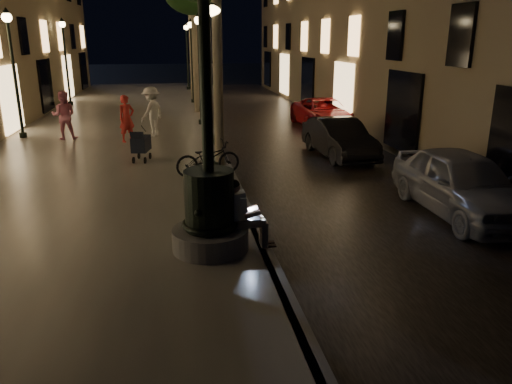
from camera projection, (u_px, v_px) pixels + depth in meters
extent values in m
plane|color=black|center=(210.00, 132.00, 21.70)|extent=(120.00, 120.00, 0.00)
cube|color=black|center=(278.00, 130.00, 22.17)|extent=(6.00, 45.00, 0.02)
cube|color=slate|center=(116.00, 133.00, 21.05)|extent=(8.00, 45.00, 0.20)
cube|color=#59595B|center=(210.00, 130.00, 21.67)|extent=(0.25, 45.00, 0.20)
cylinder|color=#59595B|center=(211.00, 239.00, 9.18)|extent=(1.40, 1.40, 0.40)
cylinder|color=black|center=(209.00, 200.00, 8.96)|extent=(0.90, 0.90, 1.10)
torus|color=black|center=(210.00, 224.00, 9.09)|extent=(1.04, 1.04, 0.10)
torus|color=black|center=(209.00, 179.00, 8.84)|extent=(0.89, 0.89, 0.09)
cylinder|color=black|center=(206.00, 78.00, 8.32)|extent=(0.20, 0.20, 3.20)
cube|color=tan|center=(240.00, 222.00, 9.18)|extent=(0.35, 0.23, 0.17)
cube|color=silver|center=(237.00, 206.00, 9.08)|extent=(0.43, 0.25, 0.55)
sphere|color=tan|center=(235.00, 187.00, 8.97)|extent=(0.20, 0.20, 0.20)
sphere|color=black|center=(234.00, 185.00, 8.95)|extent=(0.20, 0.20, 0.20)
cube|color=tan|center=(253.00, 223.00, 9.14)|extent=(0.44, 0.13, 0.14)
cube|color=tan|center=(252.00, 220.00, 9.30)|extent=(0.44, 0.13, 0.14)
cube|color=tan|center=(264.00, 235.00, 9.24)|extent=(0.13, 0.12, 0.49)
cube|color=tan|center=(263.00, 232.00, 9.41)|extent=(0.13, 0.12, 0.49)
cube|color=black|center=(269.00, 246.00, 9.33)|extent=(0.25, 0.10, 0.03)
cube|color=black|center=(268.00, 242.00, 9.49)|extent=(0.25, 0.10, 0.03)
cube|color=black|center=(253.00, 218.00, 9.20)|extent=(0.23, 0.32, 0.02)
cube|color=black|center=(245.00, 213.00, 9.14)|extent=(0.08, 0.32, 0.21)
cube|color=#B2CFFF|center=(246.00, 213.00, 9.15)|extent=(0.06, 0.29, 0.18)
cylinder|color=#6B604C|center=(218.00, 83.00, 14.27)|extent=(0.28, 0.28, 5.00)
cylinder|color=#6B604C|center=(205.00, 69.00, 19.92)|extent=(0.28, 0.28, 5.10)
cylinder|color=#6B604C|center=(195.00, 64.00, 25.58)|extent=(0.28, 0.28, 4.90)
cylinder|color=#6B604C|center=(192.00, 57.00, 31.20)|extent=(0.28, 0.28, 5.20)
cylinder|color=black|center=(218.00, 164.00, 14.97)|extent=(0.28, 0.28, 0.20)
cylinder|color=black|center=(217.00, 94.00, 14.35)|extent=(0.12, 0.12, 4.40)
sphere|color=#FFD88C|center=(215.00, 11.00, 13.68)|extent=(0.36, 0.36, 0.36)
cone|color=black|center=(214.00, 1.00, 13.61)|extent=(0.30, 0.30, 0.22)
cylinder|color=black|center=(202.00, 122.00, 22.51)|extent=(0.28, 0.28, 0.20)
cylinder|color=black|center=(200.00, 74.00, 21.89)|extent=(0.12, 0.12, 4.40)
sphere|color=#FFD88C|center=(198.00, 20.00, 21.22)|extent=(0.36, 0.36, 0.36)
cone|color=black|center=(198.00, 14.00, 21.15)|extent=(0.30, 0.30, 0.22)
cylinder|color=black|center=(194.00, 101.00, 30.05)|extent=(0.28, 0.28, 0.20)
cylinder|color=black|center=(192.00, 65.00, 29.42)|extent=(0.12, 0.12, 4.40)
sphere|color=#FFD88C|center=(191.00, 25.00, 28.76)|extent=(0.36, 0.36, 0.36)
cone|color=black|center=(191.00, 20.00, 28.68)|extent=(0.30, 0.30, 0.22)
cylinder|color=black|center=(189.00, 88.00, 37.58)|extent=(0.28, 0.28, 0.20)
cylinder|color=black|center=(187.00, 59.00, 36.96)|extent=(0.12, 0.12, 4.40)
sphere|color=#FFD88C|center=(186.00, 27.00, 36.29)|extent=(0.36, 0.36, 0.36)
cone|color=black|center=(186.00, 24.00, 36.22)|extent=(0.30, 0.30, 0.22)
cylinder|color=black|center=(23.00, 135.00, 19.51)|extent=(0.28, 0.28, 0.20)
cylinder|color=black|center=(15.00, 80.00, 18.89)|extent=(0.12, 0.12, 4.40)
sphere|color=#FFD88C|center=(7.00, 17.00, 18.22)|extent=(0.36, 0.36, 0.36)
cone|color=black|center=(6.00, 10.00, 18.15)|extent=(0.30, 0.30, 0.22)
cylinder|color=black|center=(71.00, 103.00, 28.93)|extent=(0.28, 0.28, 0.20)
cylinder|color=black|center=(67.00, 66.00, 28.31)|extent=(0.12, 0.12, 4.40)
sphere|color=#FFD88C|center=(62.00, 24.00, 27.64)|extent=(0.36, 0.36, 0.36)
cone|color=black|center=(61.00, 19.00, 27.57)|extent=(0.30, 0.30, 0.22)
cube|color=black|center=(141.00, 144.00, 15.63)|extent=(0.61, 0.84, 0.46)
cube|color=black|center=(137.00, 136.00, 15.20)|extent=(0.43, 0.26, 0.30)
cylinder|color=black|center=(134.00, 160.00, 15.48)|extent=(0.08, 0.21, 0.20)
cylinder|color=black|center=(145.00, 160.00, 15.46)|extent=(0.08, 0.21, 0.20)
cylinder|color=black|center=(139.00, 156.00, 16.06)|extent=(0.08, 0.21, 0.20)
cylinder|color=black|center=(150.00, 156.00, 16.05)|extent=(0.08, 0.21, 0.20)
cylinder|color=black|center=(144.00, 129.00, 15.90)|extent=(0.13, 0.45, 0.28)
imported|color=#929499|center=(462.00, 183.00, 11.44)|extent=(1.78, 4.40, 1.50)
imported|color=black|center=(339.00, 138.00, 17.04)|extent=(1.66, 4.06, 1.31)
imported|color=maroon|center=(324.00, 113.00, 22.58)|extent=(2.21, 4.75, 1.32)
imported|color=red|center=(127.00, 119.00, 18.50)|extent=(0.76, 0.70, 1.73)
imported|color=#BF657D|center=(64.00, 115.00, 18.95)|extent=(0.90, 0.71, 1.83)
imported|color=silver|center=(152.00, 112.00, 19.57)|extent=(1.28, 1.43, 1.93)
imported|color=black|center=(208.00, 158.00, 14.07)|extent=(1.95, 1.05, 0.98)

